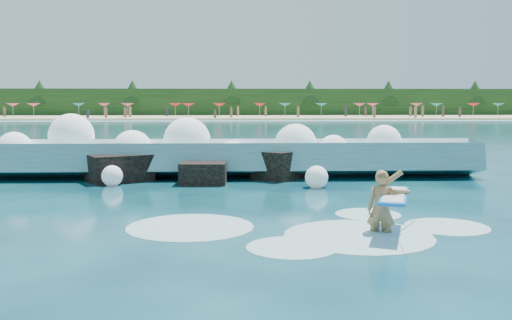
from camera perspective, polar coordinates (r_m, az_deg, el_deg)
name	(u,v)px	position (r m, az deg, el deg)	size (l,w,h in m)	color
ground	(197,218)	(13.89, -5.90, -5.81)	(200.00, 200.00, 0.00)	#062237
beach	(228,118)	(91.62, -2.80, 4.25)	(140.00, 20.00, 0.40)	tan
wet_band	(227,121)	(80.63, -2.88, 3.92)	(140.00, 5.00, 0.08)	silver
treeline	(229,103)	(101.58, -2.76, 5.71)	(140.00, 4.00, 5.00)	black
breaking_wave	(207,160)	(21.66, -4.90, 0.03)	(20.06, 3.05, 1.73)	teal
rock_cluster	(194,170)	(20.32, -6.24, -1.00)	(8.06, 2.94, 1.21)	black
surfer_with_board	(384,206)	(12.29, 12.72, -4.55)	(1.24, 2.87, 1.66)	olive
wave_spray	(192,145)	(21.60, -6.46, 1.49)	(15.05, 4.74, 2.39)	white
surf_foam	(315,232)	(12.47, 5.95, -7.15)	(9.50, 4.88, 0.16)	silver
beach_umbrellas	(227,105)	(93.02, -2.92, 5.54)	(110.27, 6.29, 0.50)	#D43E72
beachgoers	(175,112)	(89.55, -8.12, 4.75)	(106.87, 13.13, 1.92)	#3F332D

